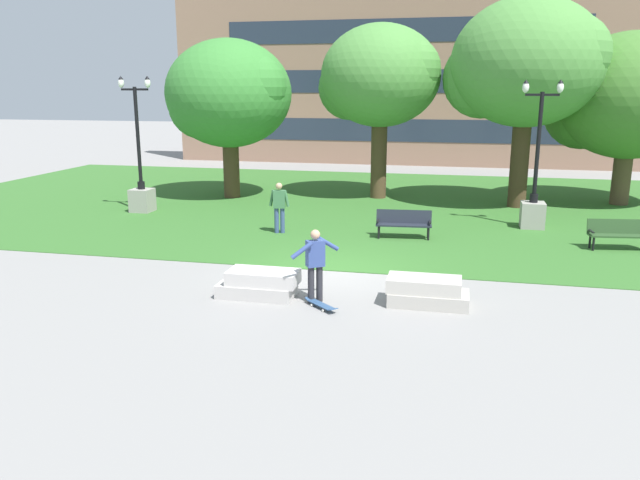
% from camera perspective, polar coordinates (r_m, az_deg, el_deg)
% --- Properties ---
extents(ground_plane, '(140.00, 140.00, 0.00)m').
position_cam_1_polar(ground_plane, '(16.82, 1.21, -2.87)').
color(ground_plane, gray).
extents(grass_lawn, '(40.00, 20.00, 0.02)m').
position_cam_1_polar(grass_lawn, '(26.44, 5.51, 3.22)').
color(grass_lawn, '#336628').
rests_on(grass_lawn, ground).
extents(concrete_block_center, '(1.89, 0.90, 0.64)m').
position_cam_1_polar(concrete_block_center, '(14.81, -5.54, -4.02)').
color(concrete_block_center, '#BCB7B2').
rests_on(concrete_block_center, ground).
extents(concrete_block_left, '(1.84, 0.90, 0.64)m').
position_cam_1_polar(concrete_block_left, '(14.38, 9.70, -4.71)').
color(concrete_block_left, '#B2ADA3').
rests_on(concrete_block_left, ground).
extents(person_skateboarder, '(0.93, 1.10, 1.71)m').
position_cam_1_polar(person_skateboarder, '(14.17, -0.43, -1.96)').
color(person_skateboarder, '#28282D').
rests_on(person_skateboarder, ground).
extents(skateboard, '(0.89, 0.83, 0.14)m').
position_cam_1_polar(skateboard, '(14.04, 0.09, -5.92)').
color(skateboard, '#2D4C75').
rests_on(skateboard, ground).
extents(park_bench_near_left, '(1.84, 0.68, 0.90)m').
position_cam_1_polar(park_bench_near_left, '(20.56, 7.66, 1.63)').
color(park_bench_near_left, '#1E232D').
rests_on(park_bench_near_left, grass_lawn).
extents(park_bench_near_right, '(1.85, 0.76, 0.90)m').
position_cam_1_polar(park_bench_near_right, '(20.98, 25.64, 0.63)').
color(park_bench_near_right, '#284723').
rests_on(park_bench_near_right, grass_lawn).
extents(lamp_post_right, '(1.32, 0.80, 5.06)m').
position_cam_1_polar(lamp_post_right, '(23.00, 18.95, 3.58)').
color(lamp_post_right, gray).
rests_on(lamp_post_right, grass_lawn).
extents(lamp_post_center, '(1.32, 0.80, 5.23)m').
position_cam_1_polar(lamp_post_center, '(25.66, -16.03, 4.84)').
color(lamp_post_center, gray).
rests_on(lamp_post_center, grass_lawn).
extents(tree_far_left, '(5.39, 5.13, 7.48)m').
position_cam_1_polar(tree_far_left, '(27.79, 5.43, 14.56)').
color(tree_far_left, '#4C3823').
rests_on(tree_far_left, grass_lawn).
extents(tree_near_right, '(6.22, 5.92, 8.28)m').
position_cam_1_polar(tree_near_right, '(26.71, 18.22, 14.98)').
color(tree_near_right, '#42301E').
rests_on(tree_near_right, grass_lawn).
extents(tree_near_left, '(5.73, 5.45, 6.86)m').
position_cam_1_polar(tree_near_left, '(28.06, -8.45, 12.96)').
color(tree_near_left, '#4C3823').
rests_on(tree_near_left, grass_lawn).
extents(tree_far_right, '(6.31, 6.01, 7.03)m').
position_cam_1_polar(tree_far_right, '(28.91, 26.37, 11.59)').
color(tree_far_right, brown).
rests_on(tree_far_right, grass_lawn).
extents(person_bystander_near_lawn, '(0.73, 0.32, 1.71)m').
position_cam_1_polar(person_bystander_near_lawn, '(21.01, -3.75, 3.22)').
color(person_bystander_near_lawn, '#384C7A').
rests_on(person_bystander_near_lawn, grass_lawn).
extents(building_facade_distant, '(29.33, 1.03, 11.89)m').
position_cam_1_polar(building_facade_distant, '(40.50, 7.37, 15.24)').
color(building_facade_distant, '#8E6B56').
rests_on(building_facade_distant, ground).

